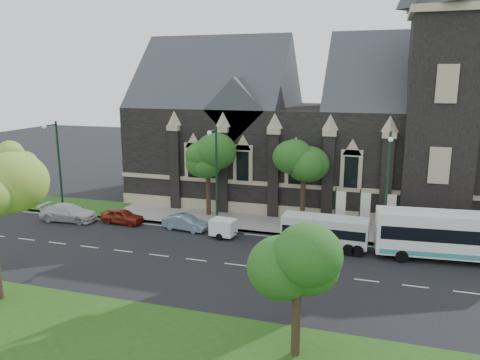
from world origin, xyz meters
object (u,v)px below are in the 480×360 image
at_px(banner_flag_left, 339,206).
at_px(shuttle_bus, 325,230).
at_px(street_lamp_far, 58,162).
at_px(tree_park_east, 302,263).
at_px(banner_flag_center, 363,208).
at_px(tree_walk_right, 307,161).
at_px(street_lamp_near, 387,182).
at_px(sedan, 185,223).
at_px(box_trailer, 223,227).
at_px(car_far_red, 122,216).
at_px(car_far_white, 69,213).
at_px(street_lamp_mid, 216,172).
at_px(banner_flag_right, 388,210).
at_px(tree_walk_left, 211,157).
at_px(tree_walk_far, 15,158).
at_px(tour_coach, 463,236).

height_order(banner_flag_left, shuttle_bus, banner_flag_left).
bearing_deg(street_lamp_far, tree_park_east, -32.10).
xyz_separation_m(banner_flag_left, banner_flag_center, (2.00, 0.00, 0.00)).
relative_size(tree_walk_right, street_lamp_far, 0.87).
distance_m(street_lamp_near, banner_flag_center, 3.74).
height_order(tree_walk_right, sedan, tree_walk_right).
distance_m(box_trailer, car_far_red, 10.06).
relative_size(street_lamp_far, car_far_white, 1.69).
relative_size(street_lamp_near, shuttle_bus, 1.37).
relative_size(tree_walk_right, car_far_white, 1.46).
distance_m(street_lamp_mid, shuttle_bus, 10.49).
bearing_deg(tree_walk_right, banner_flag_right, -13.60).
xyz_separation_m(tree_park_east, banner_flag_center, (2.11, 18.32, -2.24)).
bearing_deg(banner_flag_center, street_lamp_mid, -171.18).
xyz_separation_m(tree_walk_left, street_lamp_far, (-14.20, -3.61, -0.62)).
relative_size(tree_walk_right, street_lamp_mid, 0.87).
bearing_deg(banner_flag_left, sedan, -167.06).
height_order(tree_walk_left, street_lamp_mid, street_lamp_mid).
height_order(banner_flag_left, car_far_red, banner_flag_left).
bearing_deg(car_far_red, shuttle_bus, -90.70).
height_order(shuttle_bus, box_trailer, shuttle_bus).
bearing_deg(street_lamp_mid, tree_walk_right, 26.65).
height_order(tree_walk_right, tree_walk_far, tree_walk_right).
distance_m(tree_walk_left, car_far_red, 9.72).
distance_m(tree_walk_far, sedan, 22.10).
xyz_separation_m(street_lamp_near, street_lamp_far, (-30.00, 0.00, 0.00)).
bearing_deg(street_lamp_near, street_lamp_mid, 180.00).
bearing_deg(shuttle_bus, street_lamp_mid, 170.03).
bearing_deg(tree_walk_left, banner_flag_center, -6.89).
relative_size(street_lamp_near, box_trailer, 3.05).
bearing_deg(street_lamp_near, banner_flag_center, 131.93).
bearing_deg(tree_walk_left, street_lamp_far, -165.74).
bearing_deg(banner_flag_left, banner_flag_center, 0.00).
bearing_deg(tree_walk_far, shuttle_bus, -8.57).
distance_m(banner_flag_left, banner_flag_center, 2.00).
height_order(shuttle_bus, sedan, shuttle_bus).
distance_m(street_lamp_near, box_trailer, 13.51).
xyz_separation_m(banner_flag_center, shuttle_bus, (-2.65, -3.87, -0.92)).
bearing_deg(banner_flag_left, street_lamp_near, -27.18).
height_order(tree_walk_right, shuttle_bus, tree_walk_right).
xyz_separation_m(tree_walk_left, tour_coach, (21.17, -5.26, -3.83)).
bearing_deg(tree_walk_right, shuttle_bus, -66.49).
xyz_separation_m(tree_walk_right, street_lamp_near, (6.79, -3.62, -0.71)).
xyz_separation_m(banner_flag_right, shuttle_bus, (-4.65, -3.87, -0.92)).
bearing_deg(shuttle_bus, street_lamp_far, 177.16).
relative_size(tree_park_east, tree_walk_left, 0.82).
distance_m(tree_walk_right, street_lamp_near, 7.72).
height_order(tree_park_east, banner_flag_left, tree_park_east).
xyz_separation_m(tree_park_east, street_lamp_mid, (-10.18, 16.42, 0.49)).
height_order(shuttle_bus, car_far_white, shuttle_bus).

